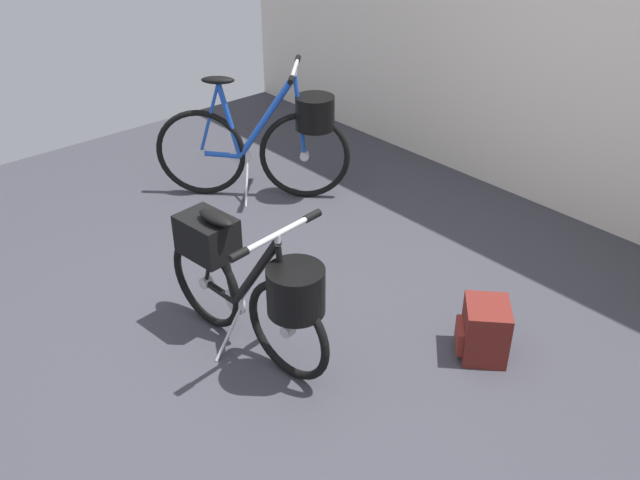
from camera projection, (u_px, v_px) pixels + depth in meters
name	position (u px, v px, depth m)	size (l,w,h in m)	color
ground_plane	(291.00, 364.00, 3.35)	(6.49, 6.49, 0.00)	#38383F
folding_bike_foreground	(250.00, 282.00, 3.23)	(1.09, 0.53, 0.77)	black
display_bike_left	(270.00, 139.00, 4.66)	(0.98, 0.97, 0.93)	black
backpack_on_floor	(484.00, 330.00, 3.35)	(0.32, 0.32, 0.29)	maroon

